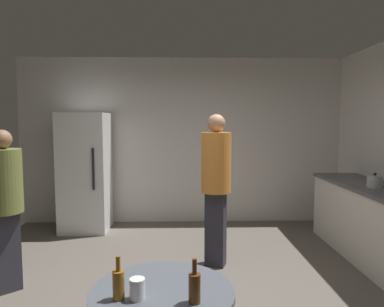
{
  "coord_description": "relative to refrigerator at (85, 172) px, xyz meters",
  "views": [
    {
      "loc": [
        0.01,
        -3.15,
        1.65
      ],
      "look_at": [
        0.11,
        0.72,
        1.31
      ],
      "focal_mm": 32.73,
      "sensor_mm": 36.0,
      "label": 1
    }
  ],
  "objects": [
    {
      "name": "ground_plane",
      "position": [
        1.49,
        -2.2,
        -0.95
      ],
      "size": [
        5.2,
        5.2,
        0.1
      ],
      "primitive_type": "cube",
      "color": "#5B544C"
    },
    {
      "name": "wall_back",
      "position": [
        1.49,
        0.43,
        0.45
      ],
      "size": [
        5.32,
        0.06,
        2.7
      ],
      "primitive_type": "cube",
      "color": "silver",
      "rests_on": "ground_plane"
    },
    {
      "name": "refrigerator",
      "position": [
        0.0,
        0.0,
        0.0
      ],
      "size": [
        0.7,
        0.68,
        1.8
      ],
      "color": "white",
      "rests_on": "ground_plane"
    },
    {
      "name": "kitchen_counter",
      "position": [
        3.77,
        -1.32,
        -0.45
      ],
      "size": [
        0.64,
        2.23,
        0.9
      ],
      "color": "beige",
      "rests_on": "ground_plane"
    },
    {
      "name": "kettle",
      "position": [
        3.72,
        -1.39,
        0.07
      ],
      "size": [
        0.24,
        0.17,
        0.18
      ],
      "color": "#B2B2B7",
      "rests_on": "kitchen_counter"
    },
    {
      "name": "beer_bottle_amber",
      "position": [
        1.16,
        -3.59,
        -0.08
      ],
      "size": [
        0.06,
        0.06,
        0.23
      ],
      "color": "#8C5919",
      "rests_on": "foreground_table"
    },
    {
      "name": "beer_bottle_brown",
      "position": [
        1.55,
        -3.64,
        -0.08
      ],
      "size": [
        0.06,
        0.06,
        0.23
      ],
      "color": "#593314",
      "rests_on": "foreground_table"
    },
    {
      "name": "plastic_cup_white",
      "position": [
        1.26,
        -3.59,
        -0.11
      ],
      "size": [
        0.08,
        0.08,
        0.11
      ],
      "primitive_type": "cylinder",
      "color": "white",
      "rests_on": "foreground_table"
    },
    {
      "name": "person_in_orange_shirt",
      "position": [
        1.87,
        -1.41,
        0.13
      ],
      "size": [
        0.44,
        0.44,
        1.75
      ],
      "rotation": [
        0.0,
        0.0,
        -1.92
      ],
      "color": "#2D2D38",
      "rests_on": "ground_plane"
    },
    {
      "name": "person_in_olive_shirt",
      "position": [
        -0.23,
        -1.97,
        0.02
      ],
      "size": [
        0.48,
        0.48,
        1.59
      ],
      "rotation": [
        0.0,
        0.0,
        -0.84
      ],
      "color": "#2D2D38",
      "rests_on": "ground_plane"
    }
  ]
}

